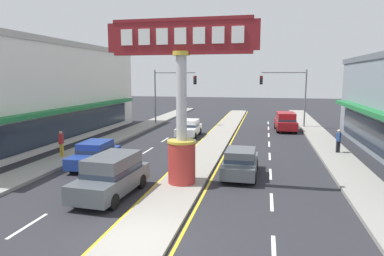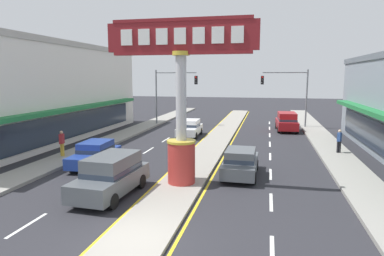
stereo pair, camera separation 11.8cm
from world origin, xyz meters
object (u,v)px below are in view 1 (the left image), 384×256
Objects in this scene: traffic_light_right_side at (288,88)px; suv_mid_left_lane at (286,121)px; traffic_light_left_side at (170,88)px; district_sign at (181,106)px; sedan_near_right_lane at (95,154)px; pedestrian_far_side at (61,142)px; sedan_far_left_oncoming at (241,162)px; suv_near_left_lane at (112,175)px; pedestrian_near_kerb at (338,139)px; storefront_left at (31,92)px; sedan_far_right_lane at (189,128)px.

traffic_light_right_side reaches higher than suv_mid_left_lane.
traffic_light_left_side is 1.32× the size of suv_mid_left_lane.
traffic_light_right_side is at bearing 73.35° from district_sign.
traffic_light_right_side is (12.76, 0.98, 0.00)m from traffic_light_left_side.
sedan_near_right_lane is 2.55× the size of pedestrian_far_side.
sedan_far_left_oncoming is at bearing -100.66° from traffic_light_right_side.
district_sign is 4.66m from suv_near_left_lane.
district_sign is 13.05m from pedestrian_near_kerb.
storefront_left reaches higher than traffic_light_right_side.
pedestrian_near_kerb is at bearing -36.55° from traffic_light_left_side.
sedan_far_right_lane is 12.99m from sedan_far_left_oncoming.
pedestrian_near_kerb is at bearing -73.43° from suv_mid_left_lane.
sedan_near_right_lane is (-6.10, 2.44, -3.25)m from district_sign.
suv_near_left_lane is (3.31, -4.59, 0.20)m from sedan_near_right_lane.
suv_mid_left_lane is (21.61, 9.81, -3.19)m from storefront_left.
pedestrian_near_kerb reaches higher than sedan_near_right_lane.
pedestrian_near_kerb is at bearing -77.57° from traffic_light_right_side.
sedan_far_left_oncoming is at bearing -20.81° from storefront_left.
traffic_light_right_side is 1.44× the size of sedan_far_left_oncoming.
sedan_near_right_lane is 12.02m from sedan_far_right_lane.
traffic_light_left_side is at bearing 119.44° from sedan_far_right_lane.
district_sign is 1.84× the size of sedan_near_right_lane.
suv_near_left_lane is 16.22m from pedestrian_near_kerb.
district_sign reaches higher than pedestrian_near_kerb.
sedan_far_left_oncoming is at bearing -101.15° from suv_mid_left_lane.
traffic_light_right_side reaches higher than suv_near_left_lane.
traffic_light_left_side is 1.41× the size of sedan_near_right_lane.
storefront_left is 23.95m from suv_mid_left_lane.
suv_mid_left_lane is (8.88, 21.19, 0.00)m from suv_near_left_lane.
suv_near_left_lane is at bearing -89.98° from sedan_far_right_lane.
suv_near_left_lane is 2.73× the size of pedestrian_far_side.
sedan_far_right_lane is at bearing 115.47° from sedan_far_left_oncoming.
pedestrian_far_side reaches higher than sedan_near_right_lane.
suv_near_left_lane reaches higher than sedan_far_left_oncoming.
storefront_left is at bearing 159.19° from sedan_far_left_oncoming.
suv_mid_left_lane is at bearing 67.25° from suv_near_left_lane.
sedan_near_right_lane is 5.66m from suv_near_left_lane.
suv_mid_left_lane is at bearing -97.02° from traffic_light_right_side.
sedan_far_right_lane is 2.52× the size of pedestrian_far_side.
pedestrian_far_side is at bearing -99.68° from traffic_light_left_side.
sedan_far_right_lane is (12.72, 4.77, -3.39)m from storefront_left.
pedestrian_far_side is at bearing -121.98° from sedan_far_right_lane.
sedan_far_left_oncoming is at bearing -64.53° from sedan_far_right_lane.
traffic_light_left_side is 1.43× the size of sedan_far_right_lane.
pedestrian_far_side reaches higher than sedan_far_right_lane.
storefront_left is 5.49× the size of suv_near_left_lane.
sedan_near_right_lane is 3.39m from pedestrian_far_side.
suv_near_left_lane is at bearing -142.37° from district_sign.
district_sign is 4.92× the size of pedestrian_near_kerb.
storefront_left reaches higher than district_sign.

